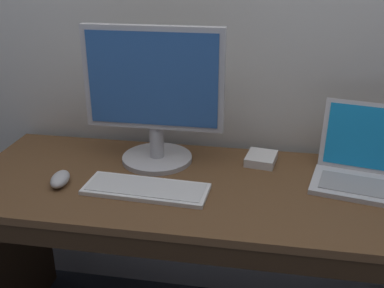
% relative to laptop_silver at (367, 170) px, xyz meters
% --- Properties ---
extents(desk, '(1.74, 0.62, 0.73)m').
position_rel_laptop_silver_xyz_m(desk, '(-0.47, -0.10, -0.28)').
color(desk, brown).
rests_on(desk, ground).
extents(laptop_silver, '(0.38, 0.32, 0.25)m').
position_rel_laptop_silver_xyz_m(laptop_silver, '(0.00, 0.00, 0.00)').
color(laptop_silver, silver).
rests_on(laptop_silver, desk).
extents(external_monitor, '(0.49, 0.26, 0.49)m').
position_rel_laptop_silver_xyz_m(external_monitor, '(-0.73, 0.05, 0.21)').
color(external_monitor, '#B7B7BC').
rests_on(external_monitor, desk).
extents(wired_keyboard, '(0.41, 0.17, 0.02)m').
position_rel_laptop_silver_xyz_m(wired_keyboard, '(-0.71, -0.17, -0.04)').
color(wired_keyboard, white).
rests_on(wired_keyboard, desk).
extents(computer_mouse, '(0.07, 0.12, 0.04)m').
position_rel_laptop_silver_xyz_m(computer_mouse, '(-1.00, -0.18, -0.03)').
color(computer_mouse, '#B7B7BC').
rests_on(computer_mouse, desk).
extents(external_drive_box, '(0.12, 0.14, 0.03)m').
position_rel_laptop_silver_xyz_m(external_drive_box, '(-0.35, 0.11, -0.03)').
color(external_drive_box, silver).
rests_on(external_drive_box, desk).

